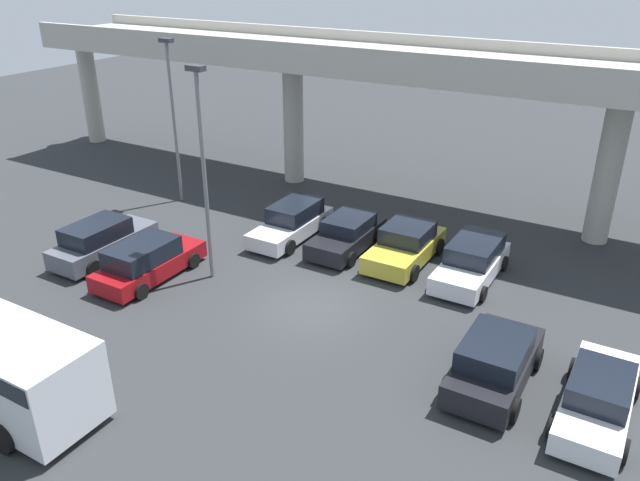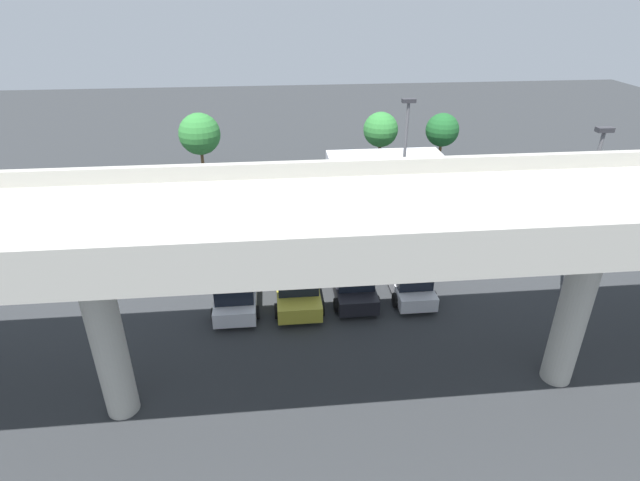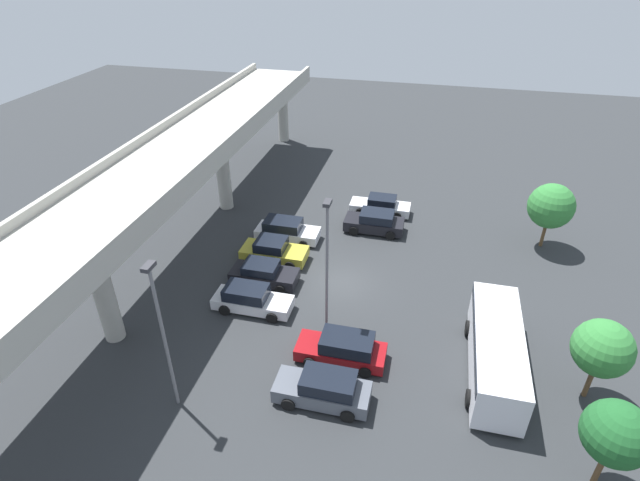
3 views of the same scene
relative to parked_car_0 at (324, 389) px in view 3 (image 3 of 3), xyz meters
name	(u,v)px [view 3 (image 3 of 3)]	position (x,y,z in m)	size (l,w,h in m)	color
ground_plane	(341,282)	(9.76, 1.12, -0.81)	(104.32, 104.32, 0.00)	#2D3033
highway_overpass	(167,171)	(9.76, 12.61, 5.92)	(49.79, 6.05, 8.08)	#ADAAA0
parked_car_0	(324,389)	(0.00, 0.00, 0.00)	(2.07, 4.68, 1.70)	#515660
parked_car_1	(343,349)	(2.96, -0.34, -0.04)	(2.12, 4.79, 1.61)	maroon
parked_car_2	(251,299)	(5.80, 5.94, -0.06)	(2.02, 4.81, 1.60)	silver
parked_car_3	(264,273)	(8.57, 6.08, -0.11)	(2.11, 4.38, 1.47)	black
parked_car_4	(274,251)	(11.25, 6.28, -0.07)	(2.26, 4.57, 1.60)	gold
parked_car_5	(286,230)	(14.14, 6.24, -0.06)	(2.14, 4.71, 1.57)	silver
parked_car_6	(375,222)	(16.86, -0.01, -0.02)	(2.20, 4.48, 1.65)	black
parked_car_7	(381,206)	(19.80, -0.06, -0.11)	(1.98, 4.83, 1.50)	silver
shuttle_bus	(496,349)	(4.01, -8.11, 0.75)	(8.35, 2.71, 2.60)	silver
lamp_post_near_aisle	(162,328)	(-1.81, 6.93, 4.00)	(0.70, 0.35, 8.23)	slate
lamp_post_mid_lot	(327,260)	(5.08, 1.05, 4.07)	(0.70, 0.35, 8.37)	slate
tree_front_left	(616,434)	(-1.51, -11.98, 2.35)	(2.65, 2.65, 4.49)	brown
tree_front_centre	(602,348)	(3.40, -12.53, 2.36)	(2.78, 2.78, 4.57)	brown
tree_front_right	(551,206)	(17.65, -12.22, 2.48)	(3.20, 3.20, 4.89)	brown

